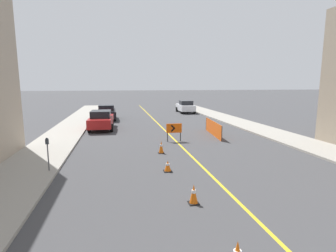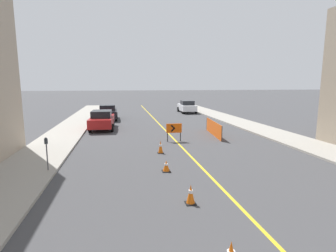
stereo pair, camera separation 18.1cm
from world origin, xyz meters
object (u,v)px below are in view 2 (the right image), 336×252
traffic_cone_farthest (161,147)px  parked_car_curb_far (187,107)px  traffic_cone_fourth (191,194)px  arrow_barricade_primary (174,129)px  parking_meter_near_curb (46,147)px  parked_car_curb_near (102,120)px  traffic_cone_fifth (166,166)px  parked_car_curb_mid (108,112)px

traffic_cone_farthest → parked_car_curb_far: (6.48, 19.42, 0.45)m
traffic_cone_fourth → arrow_barricade_primary: (1.31, 9.00, 0.52)m
traffic_cone_fourth → traffic_cone_farthest: traffic_cone_farthest is taller
traffic_cone_fourth → parked_car_curb_far: bearing=75.8°
traffic_cone_fourth → parked_car_curb_far: (6.47, 25.64, 0.48)m
parked_car_curb_far → parking_meter_near_curb: bearing=-115.5°
traffic_cone_farthest → parking_meter_near_curb: parking_meter_near_curb is taller
parking_meter_near_curb → parked_car_curb_near: bearing=81.5°
traffic_cone_farthest → parked_car_curb_near: parked_car_curb_near is taller
traffic_cone_fifth → parked_car_curb_mid: size_ratio=0.11×
parked_car_curb_far → parked_car_curb_mid: bearing=-149.5°
arrow_barricade_primary → parked_car_curb_near: parked_car_curb_near is taller
traffic_cone_fifth → parking_meter_near_curb: bearing=171.6°
arrow_barricade_primary → traffic_cone_fifth: bearing=-103.2°
arrow_barricade_primary → parked_car_curb_far: size_ratio=0.27×
traffic_cone_farthest → parked_car_curb_far: size_ratio=0.16×
traffic_cone_fourth → parked_car_curb_mid: size_ratio=0.15×
traffic_cone_fifth → parked_car_curb_near: size_ratio=0.11×
traffic_cone_farthest → parking_meter_near_curb: 5.77m
parked_car_curb_near → parked_car_curb_mid: bearing=89.8°
traffic_cone_fourth → parked_car_curb_near: parked_car_curb_near is taller
traffic_cone_fifth → parked_car_curb_far: parked_car_curb_far is taller
traffic_cone_fourth → parked_car_curb_far: size_ratio=0.15×
arrow_barricade_primary → parked_car_curb_far: (5.16, 16.64, -0.04)m
traffic_cone_fourth → parked_car_curb_mid: bearing=99.5°
traffic_cone_fifth → parked_car_curb_mid: bearing=100.5°
traffic_cone_fourth → arrow_barricade_primary: size_ratio=0.54×
traffic_cone_farthest → parked_car_curb_near: size_ratio=0.16×
arrow_barricade_primary → parked_car_curb_near: 7.50m
parked_car_curb_mid → parked_car_curb_far: (9.90, 5.18, 0.00)m
traffic_cone_fifth → parking_meter_near_curb: parking_meter_near_curb is taller
traffic_cone_farthest → arrow_barricade_primary: arrow_barricade_primary is taller
traffic_cone_fifth → arrow_barricade_primary: 6.03m
parked_car_curb_near → parked_car_curb_mid: same height
arrow_barricade_primary → parking_meter_near_curb: (-6.56, -5.05, 0.29)m
parked_car_curb_near → traffic_cone_farthest: bearing=-64.4°
parking_meter_near_curb → traffic_cone_farthest: bearing=23.6°
arrow_barricade_primary → parked_car_curb_mid: (-4.74, 11.46, -0.04)m
parked_car_curb_mid → parking_meter_near_curb: 16.62m
parked_car_curb_mid → arrow_barricade_primary: bearing=-68.0°
parked_car_curb_mid → parking_meter_near_curb: size_ratio=3.02×
traffic_cone_fourth → traffic_cone_fifth: size_ratio=1.30×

